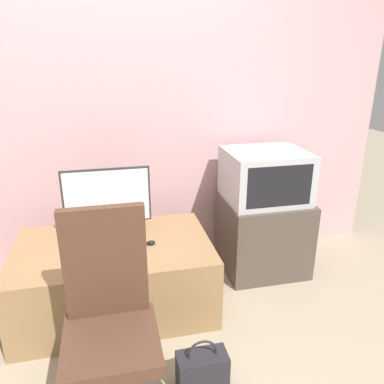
% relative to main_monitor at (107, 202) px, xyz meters
% --- Properties ---
extents(ground_plane, '(12.00, 12.00, 0.00)m').
position_rel_main_monitor_xyz_m(ground_plane, '(0.08, -0.79, -0.73)').
color(ground_plane, tan).
extents(wall_back, '(4.40, 0.05, 2.60)m').
position_rel_main_monitor_xyz_m(wall_back, '(0.08, 0.54, 0.57)').
color(wall_back, '#CC9EA3').
rests_on(wall_back, ground_plane).
extents(desk, '(1.26, 0.79, 0.47)m').
position_rel_main_monitor_xyz_m(desk, '(0.01, -0.13, -0.49)').
color(desk, '#937047').
rests_on(desk, ground_plane).
extents(side_stand, '(0.63, 0.54, 0.59)m').
position_rel_main_monitor_xyz_m(side_stand, '(1.18, 0.12, -0.43)').
color(side_stand, '#4C4238').
rests_on(side_stand, ground_plane).
extents(main_monitor, '(0.57, 0.19, 0.48)m').
position_rel_main_monitor_xyz_m(main_monitor, '(0.00, 0.00, 0.00)').
color(main_monitor, '#2D2D2D').
rests_on(main_monitor, desk).
extents(keyboard, '(0.34, 0.12, 0.01)m').
position_rel_main_monitor_xyz_m(keyboard, '(0.01, -0.20, -0.25)').
color(keyboard, white).
rests_on(keyboard, desk).
extents(mouse, '(0.06, 0.04, 0.03)m').
position_rel_main_monitor_xyz_m(mouse, '(0.25, -0.18, -0.24)').
color(mouse, black).
rests_on(mouse, desk).
extents(crt_tv, '(0.59, 0.52, 0.38)m').
position_rel_main_monitor_xyz_m(crt_tv, '(1.17, 0.14, 0.05)').
color(crt_tv, '#B7B7BC').
rests_on(crt_tv, side_stand).
extents(office_chair, '(0.51, 0.51, 1.00)m').
position_rel_main_monitor_xyz_m(office_chair, '(-0.02, -0.90, -0.31)').
color(office_chair, '#333333').
rests_on(office_chair, ground_plane).
extents(handbag, '(0.26, 0.13, 0.30)m').
position_rel_main_monitor_xyz_m(handbag, '(0.42, -0.91, -0.62)').
color(handbag, '#232328').
rests_on(handbag, ground_plane).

